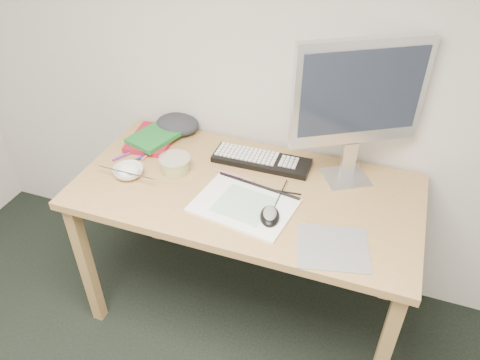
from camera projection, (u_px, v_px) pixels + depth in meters
The scene contains 18 objects.
desk at pixel (246, 204), 1.96m from camera, with size 1.40×0.70×0.75m.
mousepad at pixel (333, 247), 1.64m from camera, with size 0.25×0.22×0.00m, color slate.
sketchpad at pixel (244, 205), 1.81m from camera, with size 0.38×0.27×0.01m, color white.
keyboard at pixel (261, 161), 2.04m from camera, with size 0.43×0.14×0.03m, color black.
monitor at pixel (359, 97), 1.74m from camera, with size 0.46×0.29×0.60m.
mouse at pixel (270, 214), 1.74m from camera, with size 0.07×0.12×0.04m, color black.
rice_bowl at pixel (129, 172), 1.96m from camera, with size 0.13×0.13×0.04m, color white.
chopsticks at pixel (126, 173), 1.92m from camera, with size 0.02×0.02×0.26m, color #A8A8AB.
fruit_tub at pixel (175, 164), 1.99m from camera, with size 0.13×0.13×0.07m, color #EBD352.
book_red at pixel (152, 139), 2.18m from camera, with size 0.19×0.25×0.03m, color maroon.
book_green at pixel (155, 136), 2.16m from camera, with size 0.17×0.23×0.02m, color #1B6C29.
cloth_lump at pixel (177, 124), 2.24m from camera, with size 0.18×0.15×0.07m, color #24262B.
pencil_pink at pixel (234, 175), 1.97m from camera, with size 0.01×0.01×0.19m, color pink.
pencil_tan at pixel (245, 179), 1.95m from camera, with size 0.01×0.01×0.16m, color tan.
pencil_black at pixel (279, 191), 1.89m from camera, with size 0.01×0.01×0.18m, color black.
marker_blue at pixel (141, 158), 2.07m from camera, with size 0.01×0.01×0.14m, color #1C1B95.
marker_orange at pixel (151, 153), 2.11m from camera, with size 0.01×0.01×0.13m, color orange.
marker_purple at pixel (125, 155), 2.09m from camera, with size 0.01×0.01×0.13m, color #63268E.
Camera 1 is at (0.39, 0.01, 1.93)m, focal length 35.00 mm.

